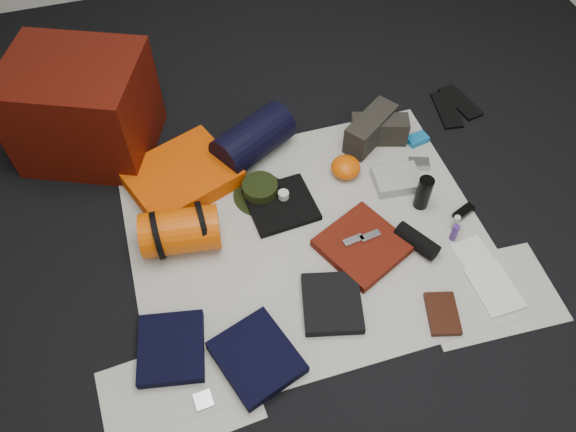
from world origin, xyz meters
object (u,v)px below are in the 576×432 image
object	(u,v)px
stuff_sack	(180,231)
water_bottle	(423,193)
sleeping_pad	(181,176)
navy_duffel	(253,139)
red_cabinet	(83,109)
compact_camera	(418,164)
paperback_book	(442,314)

from	to	relation	value
stuff_sack	water_bottle	size ratio (longest dim) A/B	1.90
sleeping_pad	navy_duffel	size ratio (longest dim) A/B	1.21
red_cabinet	compact_camera	world-z (taller)	red_cabinet
compact_camera	paperback_book	distance (m)	0.83
navy_duffel	compact_camera	xyz separation A→B (m)	(0.77, -0.32, -0.09)
compact_camera	paperback_book	xyz separation A→B (m)	(-0.25, -0.79, -0.01)
sleeping_pad	paperback_book	world-z (taller)	sleeping_pad
stuff_sack	compact_camera	size ratio (longest dim) A/B	3.40
sleeping_pad	water_bottle	bearing A→B (deg)	-23.71
water_bottle	paperback_book	world-z (taller)	water_bottle
red_cabinet	stuff_sack	xyz separation A→B (m)	(0.32, -0.75, -0.15)
stuff_sack	water_bottle	bearing A→B (deg)	-5.24
paperback_book	stuff_sack	bearing A→B (deg)	160.42
red_cabinet	water_bottle	world-z (taller)	red_cabinet
navy_duffel	paperback_book	bearing A→B (deg)	-93.81
sleeping_pad	compact_camera	bearing A→B (deg)	-11.81
sleeping_pad	compact_camera	distance (m)	1.18
stuff_sack	compact_camera	world-z (taller)	stuff_sack
sleeping_pad	stuff_sack	xyz separation A→B (m)	(-0.06, -0.36, 0.06)
sleeping_pad	navy_duffel	distance (m)	0.40
sleeping_pad	compact_camera	world-z (taller)	sleeping_pad
sleeping_pad	water_bottle	distance (m)	1.16
compact_camera	paperback_book	size ratio (longest dim) A/B	0.52
red_cabinet	paperback_book	size ratio (longest dim) A/B	3.22
compact_camera	sleeping_pad	bearing A→B (deg)	-172.24
red_cabinet	water_bottle	distance (m)	1.69
stuff_sack	paperback_book	xyz separation A→B (m)	(0.97, -0.67, -0.09)
sleeping_pad	stuff_sack	distance (m)	0.37
red_cabinet	paperback_book	xyz separation A→B (m)	(1.29, -1.41, -0.24)
stuff_sack	compact_camera	distance (m)	1.23
red_cabinet	stuff_sack	size ratio (longest dim) A/B	1.81
sleeping_pad	compact_camera	size ratio (longest dim) A/B	4.91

